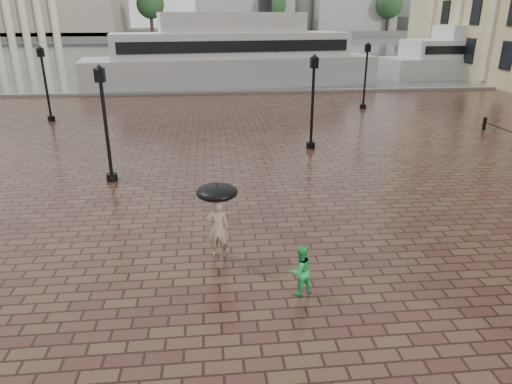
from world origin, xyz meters
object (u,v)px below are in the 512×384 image
(ferry_far, at_px, (484,56))
(adult_pedestrian, at_px, (218,228))
(street_lamps, at_px, (218,92))
(ferry_near, at_px, (232,56))
(child_pedestrian, at_px, (300,270))

(ferry_far, bearing_deg, adult_pedestrian, -134.09)
(street_lamps, xyz_separation_m, ferry_near, (1.79, 19.50, 0.36))
(street_lamps, relative_size, adult_pedestrian, 12.91)
(street_lamps, xyz_separation_m, child_pedestrian, (1.48, -16.16, -1.71))
(ferry_far, bearing_deg, child_pedestrian, -130.85)
(ferry_near, distance_m, ferry_far, 27.76)
(street_lamps, distance_m, child_pedestrian, 16.32)
(ferry_near, bearing_deg, adult_pedestrian, -102.34)
(street_lamps, distance_m, adult_pedestrian, 14.21)
(child_pedestrian, distance_m, ferry_near, 35.72)
(adult_pedestrian, height_order, child_pedestrian, adult_pedestrian)
(street_lamps, bearing_deg, child_pedestrian, -84.77)
(ferry_near, bearing_deg, street_lamps, -103.89)
(adult_pedestrian, relative_size, child_pedestrian, 1.34)
(street_lamps, relative_size, ferry_near, 0.77)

